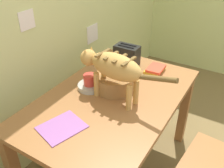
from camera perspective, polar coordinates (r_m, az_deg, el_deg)
name	(u,v)px	position (r m, az deg, el deg)	size (l,w,h in m)	color
wall_rear	(40,4)	(1.99, -16.10, 17.16)	(4.73, 0.11, 2.50)	#D0D287
dining_table	(112,106)	(1.78, 0.00, -5.13)	(1.34, 0.85, 0.73)	#976134
cat	(113,67)	(1.59, 0.23, 3.87)	(0.19, 0.70, 0.33)	tan
saucer_bowl	(90,86)	(1.82, -4.98, -0.50)	(0.18, 0.18, 0.03)	#B1AFA4
coffee_mug	(90,79)	(1.79, -5.01, 1.05)	(0.13, 0.09, 0.08)	red
magazine	(62,127)	(1.51, -11.37, -9.62)	(0.25, 0.21, 0.01)	#92559B
book_stack	(155,69)	(2.05, 9.79, 3.33)	(0.17, 0.14, 0.04)	gold
wicker_basket	(114,82)	(1.78, 0.57, 0.49)	(0.28, 0.28, 0.11)	olive
toaster	(127,55)	(2.11, 3.40, 6.54)	(0.12, 0.20, 0.18)	black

